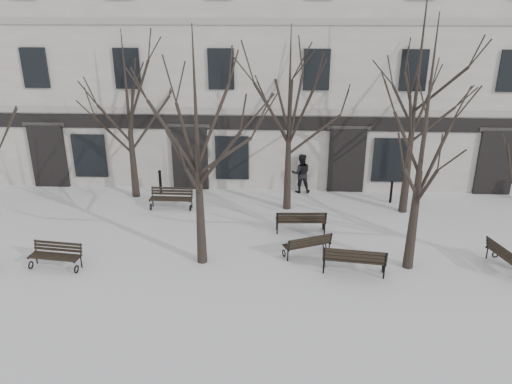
# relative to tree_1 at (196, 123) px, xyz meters

# --- Properties ---
(ground) EXTENTS (100.00, 100.00, 0.00)m
(ground) POSITION_rel_tree_1_xyz_m (1.99, -1.19, -4.72)
(ground) COLOR silver
(ground) RESTS_ON ground
(building) EXTENTS (40.40, 10.20, 11.40)m
(building) POSITION_rel_tree_1_xyz_m (1.99, 11.77, 0.79)
(building) COLOR beige
(building) RESTS_ON ground
(tree_1) EXTENTS (5.29, 5.29, 7.56)m
(tree_1) POSITION_rel_tree_1_xyz_m (0.00, 0.00, 0.00)
(tree_1) COLOR black
(tree_1) RESTS_ON ground
(tree_2) EXTENTS (5.51, 5.51, 7.87)m
(tree_2) POSITION_rel_tree_1_xyz_m (6.76, -0.02, 0.19)
(tree_2) COLOR black
(tree_2) RESTS_ON ground
(tree_4) EXTENTS (4.95, 4.95, 7.07)m
(tree_4) POSITION_rel_tree_1_xyz_m (-3.80, 5.69, -0.30)
(tree_4) COLOR black
(tree_4) RESTS_ON ground
(tree_5) EXTENTS (5.13, 5.13, 7.33)m
(tree_5) POSITION_rel_tree_1_xyz_m (2.86, 4.65, -0.15)
(tree_5) COLOR black
(tree_5) RESTS_ON ground
(tree_6) EXTENTS (6.29, 6.29, 8.99)m
(tree_6) POSITION_rel_tree_1_xyz_m (7.61, 4.54, 0.90)
(tree_6) COLOR black
(tree_6) RESTS_ON ground
(bench_0) EXTENTS (1.73, 0.80, 0.84)m
(bench_0) POSITION_rel_tree_1_xyz_m (-4.67, -0.60, -4.27)
(bench_0) COLOR black
(bench_0) RESTS_ON ground
(bench_1) EXTENTS (1.71, 1.17, 0.82)m
(bench_1) POSITION_rel_tree_1_xyz_m (3.51, 0.57, -4.28)
(bench_1) COLOR black
(bench_1) RESTS_ON ground
(bench_2) EXTENTS (2.04, 0.96, 0.99)m
(bench_2) POSITION_rel_tree_1_xyz_m (4.92, -0.56, -4.18)
(bench_2) COLOR black
(bench_2) RESTS_ON ground
(bench_3) EXTENTS (1.76, 0.66, 0.88)m
(bench_3) POSITION_rel_tree_1_xyz_m (-1.94, 4.41, -4.25)
(bench_3) COLOR black
(bench_3) RESTS_ON ground
(bench_4) EXTENTS (1.88, 0.76, 0.93)m
(bench_4) POSITION_rel_tree_1_xyz_m (3.34, 2.34, -4.22)
(bench_4) COLOR black
(bench_4) RESTS_ON ground
(bench_5) EXTENTS (1.02, 1.79, 0.86)m
(bench_5) POSITION_rel_tree_1_xyz_m (9.85, -0.08, -4.26)
(bench_5) COLOR black
(bench_5) RESTS_ON ground
(bollard_a) EXTENTS (0.15, 0.15, 1.14)m
(bollard_a) POSITION_rel_tree_1_xyz_m (-2.74, 5.95, -4.11)
(bollard_a) COLOR black
(bollard_a) RESTS_ON ground
(bollard_b) EXTENTS (0.13, 0.13, 0.98)m
(bollard_b) POSITION_rel_tree_1_xyz_m (7.30, 5.48, -4.20)
(bollard_b) COLOR black
(bollard_b) RESTS_ON ground
(pedestrian_b) EXTENTS (0.91, 0.74, 1.78)m
(pedestrian_b) POSITION_rel_tree_1_xyz_m (3.49, 6.53, -4.72)
(pedestrian_b) COLOR black
(pedestrian_b) RESTS_ON ground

